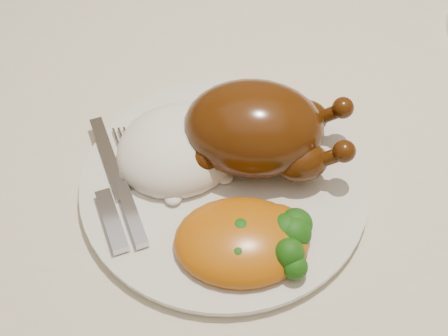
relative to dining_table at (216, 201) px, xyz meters
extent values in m
cube|color=brown|center=(0.00, 0.00, 0.07)|extent=(1.60, 0.90, 0.04)
cube|color=beige|center=(0.00, 0.00, 0.10)|extent=(1.72, 1.02, 0.01)
cylinder|color=silver|center=(0.00, -0.06, 0.11)|extent=(0.37, 0.37, 0.01)
ellipsoid|color=#492407|center=(0.03, -0.03, 0.16)|extent=(0.16, 0.14, 0.09)
ellipsoid|color=#492407|center=(0.02, -0.03, 0.18)|extent=(0.08, 0.06, 0.04)
ellipsoid|color=#492407|center=(0.07, -0.07, 0.14)|extent=(0.05, 0.04, 0.04)
sphere|color=#492407|center=(0.11, -0.08, 0.16)|extent=(0.02, 0.02, 0.02)
ellipsoid|color=#492407|center=(0.09, -0.01, 0.14)|extent=(0.05, 0.04, 0.04)
sphere|color=#492407|center=(0.12, -0.02, 0.16)|extent=(0.02, 0.02, 0.02)
sphere|color=#492407|center=(-0.02, -0.05, 0.14)|extent=(0.03, 0.03, 0.03)
sphere|color=#492407|center=(0.00, 0.01, 0.14)|extent=(0.03, 0.03, 0.03)
ellipsoid|color=white|center=(-0.04, -0.02, 0.13)|extent=(0.16, 0.15, 0.07)
ellipsoid|color=#BD5E0C|center=(0.00, -0.14, 0.12)|extent=(0.14, 0.11, 0.04)
ellipsoid|color=#BD5E0C|center=(0.04, -0.13, 0.12)|extent=(0.06, 0.05, 0.03)
ellipsoid|color=#123A09|center=(0.05, -0.16, 0.13)|extent=(0.02, 0.02, 0.02)
ellipsoid|color=#123A09|center=(0.00, -0.13, 0.13)|extent=(0.02, 0.02, 0.02)
ellipsoid|color=#123A09|center=(0.05, -0.14, 0.13)|extent=(0.03, 0.03, 0.03)
ellipsoid|color=#123A09|center=(0.04, -0.16, 0.13)|extent=(0.03, 0.03, 0.03)
ellipsoid|color=#123A09|center=(0.02, -0.15, 0.13)|extent=(0.02, 0.02, 0.02)
ellipsoid|color=#123A09|center=(0.05, -0.17, 0.13)|extent=(0.02, 0.02, 0.02)
ellipsoid|color=#123A09|center=(0.00, -0.15, 0.13)|extent=(0.02, 0.02, 0.02)
ellipsoid|color=#123A09|center=(0.02, -0.14, 0.13)|extent=(0.03, 0.03, 0.02)
ellipsoid|color=#123A09|center=(0.04, -0.14, 0.13)|extent=(0.02, 0.02, 0.02)
ellipsoid|color=#123A09|center=(0.00, -0.13, 0.13)|extent=(0.02, 0.02, 0.02)
ellipsoid|color=#123A09|center=(0.06, -0.13, 0.13)|extent=(0.03, 0.03, 0.03)
ellipsoid|color=#123A09|center=(0.05, -0.13, 0.13)|extent=(0.03, 0.03, 0.03)
cube|color=silver|center=(-0.11, -0.01, 0.12)|extent=(0.04, 0.11, 0.00)
cube|color=silver|center=(-0.11, -0.09, 0.12)|extent=(0.03, 0.07, 0.01)
cube|color=silver|center=(-0.09, -0.09, 0.12)|extent=(0.03, 0.08, 0.01)
cube|color=silver|center=(-0.09, -0.01, 0.12)|extent=(0.03, 0.08, 0.00)
camera|label=1|loc=(-0.06, -0.43, 0.61)|focal=50.00mm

